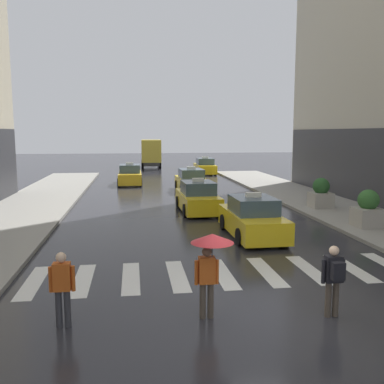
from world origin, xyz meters
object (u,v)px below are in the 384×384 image
at_px(taxi_fourth, 130,176).
at_px(pedestrian_plain_coat, 62,285).
at_px(taxi_fifth, 205,167).
at_px(pedestrian_with_umbrella, 210,253).
at_px(pedestrian_with_backpack, 334,276).
at_px(planter_mid_block, 321,194).
at_px(taxi_lead, 252,219).
at_px(planter_near_corner, 368,210).
at_px(taxi_third, 191,181).
at_px(taxi_second, 198,198).
at_px(box_truck, 151,152).

bearing_deg(taxi_fourth, pedestrian_plain_coat, -92.86).
height_order(taxi_fifth, pedestrian_with_umbrella, pedestrian_with_umbrella).
relative_size(pedestrian_with_backpack, planter_mid_block, 1.03).
xyz_separation_m(taxi_lead, pedestrian_with_backpack, (-0.30, -7.64, 0.25)).
distance_m(taxi_fourth, pedestrian_plain_coat, 25.75).
xyz_separation_m(taxi_fifth, planter_near_corner, (2.71, -25.78, 0.15)).
height_order(taxi_third, planter_mid_block, taxi_third).
bearing_deg(taxi_second, taxi_third, 84.79).
xyz_separation_m(taxi_lead, planter_mid_block, (5.32, 5.28, 0.15)).
height_order(taxi_fifth, planter_mid_block, taxi_fifth).
bearing_deg(planter_near_corner, pedestrian_with_backpack, -124.39).
height_order(pedestrian_with_umbrella, pedestrian_with_backpack, pedestrian_with_umbrella).
height_order(box_truck, pedestrian_plain_coat, box_truck).
distance_m(taxi_fifth, pedestrian_with_backpack, 34.01).
bearing_deg(taxi_third, planter_mid_block, -54.13).
height_order(taxi_lead, box_truck, box_truck).
height_order(taxi_fourth, pedestrian_plain_coat, taxi_fourth).
distance_m(taxi_third, pedestrian_with_umbrella, 20.97).
height_order(taxi_third, taxi_fifth, same).
xyz_separation_m(taxi_fourth, pedestrian_with_backpack, (4.66, -26.05, 0.25)).
bearing_deg(taxi_fourth, taxi_third, -48.48).
height_order(taxi_second, taxi_fifth, same).
relative_size(taxi_second, taxi_third, 1.00).
relative_size(taxi_fifth, pedestrian_with_umbrella, 2.36).
height_order(taxi_second, planter_mid_block, taxi_second).
relative_size(taxi_third, pedestrian_plain_coat, 2.77).
xyz_separation_m(taxi_second, taxi_fourth, (-3.62, 12.74, 0.00)).
bearing_deg(pedestrian_plain_coat, taxi_fourth, 87.14).
relative_size(taxi_third, pedestrian_with_backpack, 2.77).
relative_size(pedestrian_with_umbrella, pedestrian_plain_coat, 1.18).
xyz_separation_m(taxi_third, pedestrian_with_backpack, (0.33, -21.16, 0.25)).
relative_size(taxi_fourth, pedestrian_with_backpack, 2.76).
bearing_deg(pedestrian_with_umbrella, taxi_second, 82.51).
bearing_deg(pedestrian_with_umbrella, taxi_lead, 67.28).
bearing_deg(taxi_third, pedestrian_with_umbrella, -96.64).
distance_m(box_truck, pedestrian_plain_coat, 42.13).
relative_size(box_truck, pedestrian_plain_coat, 4.60).
distance_m(box_truck, planter_mid_block, 30.43).
bearing_deg(pedestrian_with_umbrella, taxi_fifth, 80.54).
bearing_deg(taxi_lead, pedestrian_plain_coat, -130.56).
relative_size(taxi_fifth, planter_mid_block, 2.86).
bearing_deg(taxi_fourth, pedestrian_with_backpack, -79.85).
bearing_deg(planter_near_corner, box_truck, 102.87).
bearing_deg(taxi_second, pedestrian_plain_coat, -110.70).
distance_m(taxi_fifth, pedestrian_with_umbrella, 34.02).
bearing_deg(taxi_fourth, taxi_lead, -74.91).
distance_m(pedestrian_plain_coat, planter_near_corner, 13.89).
xyz_separation_m(taxi_fifth, box_truck, (-5.10, 8.40, 1.13)).
bearing_deg(taxi_fourth, taxi_fifth, 46.24).
bearing_deg(pedestrian_with_backpack, pedestrian_plain_coat, 176.78).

